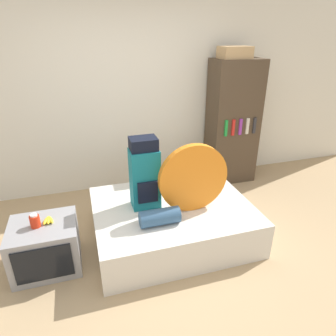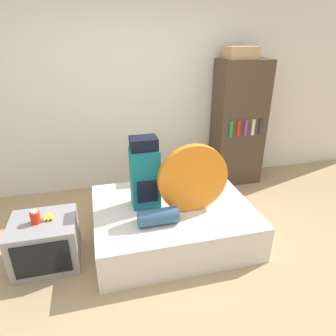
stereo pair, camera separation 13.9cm
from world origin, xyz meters
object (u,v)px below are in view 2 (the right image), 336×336
canister (35,217)px  bookshelf (238,124)px  sleeping_roll (158,217)px  cardboard_box (241,53)px  backpack (145,174)px  tent_bag (193,179)px  television (46,242)px

canister → bookshelf: bearing=25.1°
sleeping_roll → cardboard_box: (1.43, 1.41, 1.38)m
backpack → sleeping_roll: (0.05, -0.39, -0.29)m
tent_bag → bookshelf: bookshelf is taller
tent_bag → cardboard_box: (1.03, 1.24, 1.10)m
bookshelf → television: bearing=-154.5°
backpack → canister: (-1.09, -0.19, -0.23)m
tent_bag → canister: bearing=178.9°
sleeping_roll → bookshelf: size_ratio=0.22×
backpack → sleeping_roll: bearing=-82.3°
sleeping_roll → canister: canister is taller
bookshelf → cardboard_box: cardboard_box is taller
tent_bag → sleeping_roll: tent_bag is taller
cardboard_box → sleeping_roll: bearing=-135.5°
tent_bag → television: 1.59m
bookshelf → canister: bearing=-154.9°
television → canister: bearing=-177.9°
television → cardboard_box: bearing=25.6°
backpack → tent_bag: (0.45, -0.22, -0.01)m
backpack → television: backpack is taller
backpack → bookshelf: size_ratio=0.43×
tent_bag → canister: 1.56m
sleeping_roll → television: bearing=169.6°
tent_bag → sleeping_roll: size_ratio=1.85×
backpack → tent_bag: size_ratio=1.05×
tent_bag → backpack: bearing=154.4°
tent_bag → sleeping_roll: bearing=-157.4°
sleeping_roll → bookshelf: (1.52, 1.44, 0.41)m
canister → bookshelf: 2.95m
television → cardboard_box: 3.24m
canister → bookshelf: size_ratio=0.07×
backpack → sleeping_roll: 0.48m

